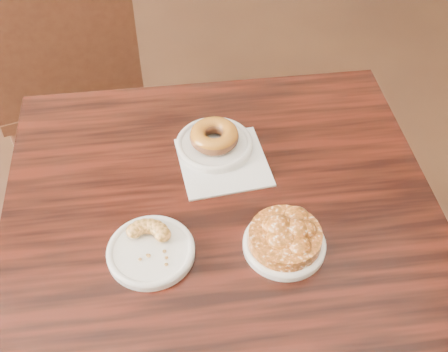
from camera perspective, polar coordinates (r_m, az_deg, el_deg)
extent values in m
cube|color=black|center=(1.33, -0.05, -14.48)|extent=(0.85, 0.85, 0.75)
cube|color=silver|center=(1.11, -0.09, 1.44)|extent=(0.17, 0.17, 0.00)
cylinder|color=silver|center=(1.13, -0.98, 3.21)|extent=(0.15, 0.15, 0.01)
cylinder|color=white|center=(0.97, -7.44, -7.64)|extent=(0.15, 0.15, 0.01)
cylinder|color=white|center=(0.98, 6.13, -6.96)|extent=(0.14, 0.14, 0.01)
torus|color=brown|center=(1.12, -1.00, 4.08)|extent=(0.10, 0.10, 0.03)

